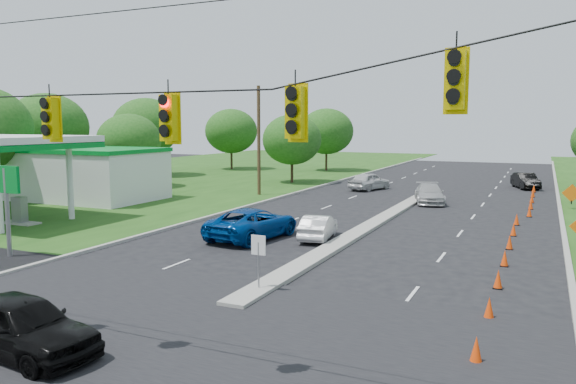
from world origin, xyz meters
The scene contains 37 objects.
ground centered at (0.00, 0.00, 0.00)m, with size 160.00×160.00×0.00m, color black.
grass_left centered at (-30.00, 20.00, 0.00)m, with size 40.00×160.00×0.06m, color #1E4714.
cross_street centered at (0.00, 0.00, 0.00)m, with size 160.00×14.00×0.02m, color black.
curb_left centered at (-10.10, 30.00, 0.00)m, with size 0.25×110.00×0.16m, color gray.
curb_right centered at (10.10, 30.00, 0.00)m, with size 0.25×110.00×0.16m, color gray.
median centered at (0.00, 21.00, 0.00)m, with size 1.00×34.00×0.18m, color gray.
median_sign centered at (0.00, 6.00, 1.46)m, with size 0.55×0.06×2.05m.
signal_span centered at (-0.05, -1.00, 4.97)m, with size 25.60×0.32×9.00m.
utility_pole_far_left centered at (-12.50, 30.00, 4.50)m, with size 0.28×0.28×9.00m, color #422D1C.
gas_station centered at (-23.64, 20.24, 2.58)m, with size 18.40×19.70×5.20m.
cone_0 centered at (7.66, 3.00, 0.35)m, with size 0.32×0.32×0.70m, color #F44008.
cone_1 centered at (7.66, 6.50, 0.35)m, with size 0.32×0.32×0.70m, color #F44008.
cone_2 centered at (7.66, 10.00, 0.35)m, with size 0.32×0.32×0.70m, color #F44008.
cone_3 centered at (7.66, 13.50, 0.35)m, with size 0.32×0.32×0.70m, color #F44008.
cone_4 centered at (7.66, 17.00, 0.35)m, with size 0.32×0.32×0.70m, color #F44008.
cone_5 centered at (7.66, 20.50, 0.35)m, with size 0.32×0.32×0.70m, color #F44008.
cone_6 centered at (7.66, 24.00, 0.35)m, with size 0.32×0.32×0.70m, color #F44008.
cone_7 centered at (8.26, 27.50, 0.35)m, with size 0.32×0.32×0.70m, color #F44008.
cone_8 centered at (8.26, 31.00, 0.35)m, with size 0.32×0.32×0.70m, color #F44008.
cone_9 centered at (8.26, 34.50, 0.35)m, with size 0.32×0.32×0.70m, color #F44008.
cone_10 centered at (8.26, 38.00, 0.35)m, with size 0.32×0.32×0.70m, color #F44008.
cone_11 centered at (8.26, 41.50, 0.35)m, with size 0.32×0.32×0.70m, color #F44008.
cone_12 centered at (8.26, 45.00, 0.35)m, with size 0.32×0.32×0.70m, color #F44008.
cone_13 centered at (8.26, 48.50, 0.35)m, with size 0.32×0.32×0.70m, color #F44008.
work_sign_2 centered at (10.80, 32.00, 1.09)m, with size 1.27×0.58×1.37m.
tree_2 centered at (-26.00, 30.00, 4.34)m, with size 5.88×5.88×6.86m.
tree_3 centered at (-32.00, 40.00, 5.58)m, with size 7.56×7.56×8.82m.
tree_4 centered at (-28.00, 52.00, 4.96)m, with size 6.72×6.72×7.84m.
tree_5 centered at (-14.00, 40.00, 4.34)m, with size 5.88×5.88×6.86m.
tree_6 centered at (-16.00, 55.00, 4.96)m, with size 6.72×6.72×7.84m.
tree_14 centered at (-34.00, 28.00, 5.58)m, with size 7.56×7.56×8.82m.
black_sedan centered at (-3.03, -1.33, 0.79)m, with size 1.86×4.63×1.58m, color black.
white_sedan centered at (-1.46, 15.43, 0.63)m, with size 1.34×3.85×1.27m, color silver.
blue_pickup centered at (-4.60, 14.18, 0.80)m, with size 2.65×5.75×1.60m, color navy.
silver_car_far centered at (1.25, 31.17, 0.72)m, with size 2.01×4.94×1.43m, color #A4A4A4.
silver_car_oncoming centered at (-5.27, 37.54, 0.79)m, with size 1.86×4.62×1.57m, color silver.
dark_car_receding centered at (7.48, 44.52, 0.73)m, with size 1.54×4.42×1.46m, color black.
Camera 1 is at (8.96, -11.08, 5.93)m, focal length 35.00 mm.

